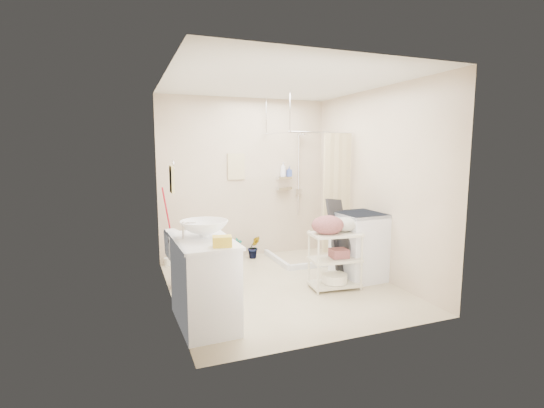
{
  "coord_description": "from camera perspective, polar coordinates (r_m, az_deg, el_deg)",
  "views": [
    {
      "loc": [
        -1.89,
        -4.61,
        1.77
      ],
      "look_at": [
        -0.03,
        0.25,
        1.05
      ],
      "focal_mm": 26.0,
      "sensor_mm": 36.0,
      "label": 1
    }
  ],
  "objects": [
    {
      "name": "laundry_rack",
      "position": [
        5.13,
        9.11,
        -7.32
      ],
      "size": [
        0.66,
        0.43,
        0.87
      ],
      "primitive_type": null,
      "rotation": [
        0.0,
        0.0,
        -0.1
      ],
      "color": "beige",
      "rests_on": "ground"
    },
    {
      "name": "toilet",
      "position": [
        5.3,
        -11.01,
        -7.56
      ],
      "size": [
        0.76,
        0.46,
        0.75
      ],
      "primitive_type": "imported",
      "rotation": [
        0.0,
        0.0,
        1.63
      ],
      "color": "silver",
      "rests_on": "ground"
    },
    {
      "name": "vanity",
      "position": [
        4.14,
        -9.81,
        -10.99
      ],
      "size": [
        0.6,
        1.02,
        0.88
      ],
      "primitive_type": "cube",
      "rotation": [
        0.0,
        0.0,
        0.04
      ],
      "color": "white",
      "rests_on": "ground"
    },
    {
      "name": "shampoo_bottle_a",
      "position": [
        6.64,
        1.61,
        5.03
      ],
      "size": [
        0.1,
        0.1,
        0.24
      ],
      "primitive_type": "imported",
      "rotation": [
        0.0,
        0.0,
        0.05
      ],
      "color": "white",
      "rests_on": "shower"
    },
    {
      "name": "tp_holder",
      "position": [
        4.81,
        -14.12,
        -4.99
      ],
      "size": [
        0.08,
        0.12,
        0.14
      ],
      "primitive_type": null,
      "color": "white",
      "rests_on": "wall_left"
    },
    {
      "name": "wall_left",
      "position": [
        4.66,
        -14.77,
        1.81
      ],
      "size": [
        0.04,
        3.2,
        2.6
      ],
      "primitive_type": "cube",
      "color": "beige",
      "rests_on": "ground"
    },
    {
      "name": "ironing_board",
      "position": [
        5.49,
        9.7,
        -4.9
      ],
      "size": [
        0.33,
        0.21,
        1.14
      ],
      "primitive_type": null,
      "rotation": [
        0.0,
        0.0,
        0.39
      ],
      "color": "black",
      "rests_on": "ground"
    },
    {
      "name": "mop",
      "position": [
        6.22,
        -15.02,
        -3.2
      ],
      "size": [
        0.13,
        0.13,
        1.21
      ],
      "primitive_type": null,
      "rotation": [
        0.0,
        0.0,
        -0.1
      ],
      "color": "#B21123",
      "rests_on": "ground"
    },
    {
      "name": "floor_basket",
      "position": [
        4.2,
        -6.42,
        -16.0
      ],
      "size": [
        0.33,
        0.29,
        0.15
      ],
      "primitive_type": "cube",
      "rotation": [
        0.0,
        0.0,
        -0.36
      ],
      "color": "gold",
      "rests_on": "ground"
    },
    {
      "name": "counter_basket",
      "position": [
        3.68,
        -7.23,
        -5.39
      ],
      "size": [
        0.2,
        0.17,
        0.1
      ],
      "primitive_type": "cube",
      "rotation": [
        0.0,
        0.0,
        -0.19
      ],
      "color": "yellow",
      "rests_on": "vanity"
    },
    {
      "name": "potted_plant_a",
      "position": [
        6.51,
        -4.94,
        -6.41
      ],
      "size": [
        0.21,
        0.17,
        0.34
      ],
      "primitive_type": "imported",
      "rotation": [
        0.0,
        0.0,
        0.32
      ],
      "color": "#985632",
      "rests_on": "ground"
    },
    {
      "name": "shower",
      "position": [
        6.33,
        4.9,
        1.31
      ],
      "size": [
        1.1,
        1.1,
        2.1
      ],
      "primitive_type": null,
      "color": "silver",
      "rests_on": "ground"
    },
    {
      "name": "shampoo_bottle_b",
      "position": [
        6.67,
        2.51,
        4.74
      ],
      "size": [
        0.08,
        0.09,
        0.17
      ],
      "primitive_type": "imported",
      "rotation": [
        0.0,
        0.0,
        -0.07
      ],
      "color": "#394E9B",
      "rests_on": "shower"
    },
    {
      "name": "towel_ring",
      "position": [
        4.45,
        -14.31,
        3.75
      ],
      "size": [
        0.04,
        0.22,
        0.34
      ],
      "primitive_type": null,
      "color": "#FFF09F",
      "rests_on": "wall_left"
    },
    {
      "name": "wall_right",
      "position": [
        5.68,
        14.57,
        2.87
      ],
      "size": [
        0.04,
        3.2,
        2.6
      ],
      "primitive_type": "cube",
      "color": "beige",
      "rests_on": "ground"
    },
    {
      "name": "wall_back",
      "position": [
        6.51,
        -3.97,
        3.71
      ],
      "size": [
        2.8,
        0.04,
        2.6
      ],
      "primitive_type": "cube",
      "color": "beige",
      "rests_on": "ground"
    },
    {
      "name": "floor",
      "position": [
        5.29,
        1.33,
        -11.69
      ],
      "size": [
        3.2,
        3.2,
        0.0
      ],
      "primitive_type": "plane",
      "color": "beige",
      "rests_on": "ground"
    },
    {
      "name": "wall_front",
      "position": [
        3.59,
        11.09,
        0.17
      ],
      "size": [
        2.8,
        0.04,
        2.6
      ],
      "primitive_type": "cube",
      "color": "beige",
      "rests_on": "ground"
    },
    {
      "name": "washing_machine",
      "position": [
        5.59,
        12.7,
        -5.9
      ],
      "size": [
        0.66,
        0.68,
        0.92
      ],
      "primitive_type": "cube",
      "rotation": [
        0.0,
        0.0,
        0.05
      ],
      "color": "silver",
      "rests_on": "ground"
    },
    {
      "name": "potted_plant_b",
      "position": [
        6.5,
        -2.64,
        -6.24
      ],
      "size": [
        0.21,
        0.17,
        0.37
      ],
      "primitive_type": "imported",
      "rotation": [
        0.0,
        0.0,
        -0.04
      ],
      "color": "brown",
      "rests_on": "ground"
    },
    {
      "name": "sink",
      "position": [
        4.1,
        -9.79,
        -3.54
      ],
      "size": [
        0.55,
        0.55,
        0.17
      ],
      "primitive_type": "imported",
      "rotation": [
        0.0,
        0.0,
        -0.11
      ],
      "color": "white",
      "rests_on": "vanity"
    },
    {
      "name": "ceiling",
      "position": [
        5.05,
        1.43,
        17.32
      ],
      "size": [
        2.8,
        3.2,
        0.04
      ],
      "primitive_type": "cube",
      "color": "silver",
      "rests_on": "ground"
    },
    {
      "name": "hanging_towel",
      "position": [
        6.44,
        -5.22,
        5.43
      ],
      "size": [
        0.28,
        0.03,
        0.42
      ],
      "primitive_type": "cube",
      "color": "beige",
      "rests_on": "wall_back"
    }
  ]
}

